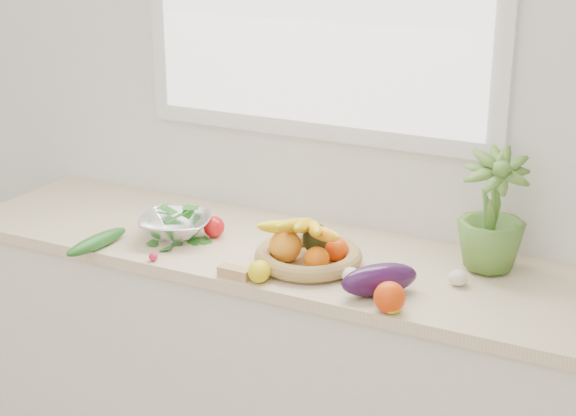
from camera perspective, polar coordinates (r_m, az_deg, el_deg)
The scene contains 18 objects.
back_wall at distance 3.00m, azimuth 1.96°, elevation 7.37°, with size 4.50×0.02×2.70m, color white.
counter_cabinet at distance 3.09m, azimuth -0.67°, elevation -10.66°, with size 2.20×0.58×0.86m, color silver.
countertop at distance 2.89m, azimuth -0.70°, elevation -2.91°, with size 2.24×0.62×0.04m, color beige.
orange_loose at distance 2.44m, azimuth 6.58°, elevation -5.76°, with size 0.09×0.09×0.09m, color #E43B07.
lemon_a at distance 2.61m, azimuth -1.87°, elevation -4.13°, with size 0.07×0.08×0.07m, color yellow.
lemon_b at distance 2.44m, azimuth 6.77°, elevation -6.11°, with size 0.06×0.07×0.06m, color yellow.
lemon_c at distance 2.48m, azimuth 6.68°, elevation -5.73°, with size 0.06×0.07×0.06m, color #FCB10D.
apple at distance 2.96m, azimuth -4.81°, elevation -1.22°, with size 0.07×0.07×0.07m, color red.
ginger at distance 2.65m, azimuth -3.47°, elevation -4.19°, with size 0.10×0.04×0.03m, color tan.
garlic_a at distance 2.77m, azimuth 2.81°, elevation -3.05°, with size 0.05×0.05×0.04m, color white.
garlic_b at distance 2.64m, azimuth 10.94°, elevation -4.45°, with size 0.06×0.06×0.05m, color white.
garlic_c at distance 2.62m, azimuth 4.06°, elevation -4.34°, with size 0.05×0.05×0.05m, color white.
eggplant at distance 2.54m, azimuth 5.93°, elevation -4.62°, with size 0.09×0.24×0.09m, color #2D0F37.
cucumber at distance 2.92m, azimuth -12.25°, elevation -2.15°, with size 0.05×0.27×0.05m, color #1C5719.
radish at distance 2.80m, azimuth -8.70°, elevation -3.13°, with size 0.03×0.03×0.03m, color red.
potted_herb at distance 2.71m, azimuth 13.07°, elevation -0.12°, with size 0.21×0.21×0.37m, color #507D2D.
fruit_basket at distance 2.72m, azimuth 1.26°, elevation -2.72°, with size 0.40×0.40×0.18m.
colander_with_spinach at distance 2.95m, azimuth -7.28°, elevation -0.84°, with size 0.31×0.31×0.12m.
Camera 1 is at (1.25, -0.41, 1.98)m, focal length 55.00 mm.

